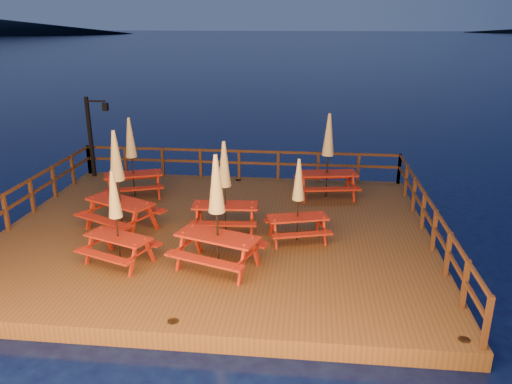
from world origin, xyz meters
TOP-DOWN VIEW (x-y plane):
  - ground at (0.00, 0.00)m, footprint 500.00×500.00m
  - deck at (0.00, 0.00)m, footprint 12.00×10.00m
  - deck_piles at (0.00, 0.00)m, footprint 11.44×9.44m
  - railing at (0.00, 1.78)m, footprint 11.80×9.75m
  - lamp_post at (-5.39, 4.55)m, footprint 0.85×0.18m
  - picnic_table_0 at (-2.65, -0.27)m, footprint 2.53×2.36m
  - picnic_table_1 at (-3.23, 2.46)m, footprint 2.30×2.10m
  - picnic_table_2 at (-1.96, -2.27)m, footprint 2.03×1.86m
  - picnic_table_3 at (0.30, -0.04)m, footprint 1.91×1.61m
  - picnic_table_4 at (2.33, -0.49)m, footprint 1.89×1.70m
  - picnic_table_5 at (3.20, 3.10)m, footprint 2.23×1.94m
  - picnic_table_6 at (0.50, -2.27)m, footprint 2.39×2.18m

SIDE VIEW (x-z plane):
  - deck_piles at x=0.00m, z-range -1.00..0.40m
  - ground at x=0.00m, z-range 0.00..0.00m
  - deck at x=0.00m, z-range 0.00..0.40m
  - railing at x=0.00m, z-range 0.61..1.71m
  - picnic_table_4 at x=2.33m, z-range 0.44..2.73m
  - picnic_table_2 at x=-1.96m, z-range 0.45..2.80m
  - picnic_table_3 at x=0.30m, z-range 0.45..3.05m
  - picnic_table_1 at x=-3.23m, z-range 0.45..3.14m
  - picnic_table_6 at x=0.50m, z-range 0.46..3.28m
  - picnic_table_5 at x=3.20m, z-range 0.46..3.28m
  - picnic_table_0 at x=-2.65m, z-range 0.46..3.33m
  - lamp_post at x=-5.39m, z-range 0.70..3.70m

